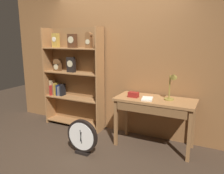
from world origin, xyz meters
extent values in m
plane|color=#3D2D21|center=(0.00, 0.00, 0.00)|extent=(10.00, 10.00, 0.00)
cube|color=brown|center=(0.00, 1.19, 1.30)|extent=(4.80, 0.05, 2.60)
cube|color=#9E6B3D|center=(-1.47, 0.98, 0.97)|extent=(0.02, 0.31, 1.95)
cube|color=#9E6B3D|center=(-0.25, 0.98, 0.97)|extent=(0.03, 0.31, 1.95)
cube|color=brown|center=(-0.86, 1.13, 0.97)|extent=(1.24, 0.01, 1.95)
cube|color=#9E6B3D|center=(-0.86, 0.98, 0.08)|extent=(1.19, 0.29, 0.02)
cube|color=#9E6B3D|center=(-0.86, 0.98, 0.58)|extent=(1.19, 0.29, 0.02)
cube|color=#9E6B3D|center=(-0.86, 0.98, 1.09)|extent=(1.19, 0.29, 0.02)
cube|color=#9E6B3D|center=(-0.86, 0.98, 1.56)|extent=(1.19, 0.29, 0.02)
cube|color=#B28C38|center=(-1.26, 1.00, 1.70)|extent=(0.12, 0.10, 0.27)
cylinder|color=silver|center=(-1.26, 0.94, 1.73)|extent=(0.09, 0.01, 0.09)
cube|color=brown|center=(-1.25, 0.99, 1.17)|extent=(0.16, 0.08, 0.14)
cylinder|color=brown|center=(-1.25, 0.99, 1.27)|extent=(0.16, 0.08, 0.16)
cylinder|color=#C6B78C|center=(-1.25, 0.95, 1.18)|extent=(0.11, 0.01, 0.11)
cube|color=#472816|center=(-0.85, 0.98, 1.70)|extent=(0.16, 0.10, 0.26)
cylinder|color=#C6B78C|center=(-0.85, 0.93, 1.72)|extent=(0.12, 0.01, 0.12)
cube|color=black|center=(-0.88, 0.96, 1.25)|extent=(0.17, 0.08, 0.29)
cylinder|color=#C6B78C|center=(-0.88, 0.92, 1.27)|extent=(0.13, 0.01, 0.13)
cube|color=brown|center=(-0.47, 0.96, 1.67)|extent=(0.12, 0.08, 0.20)
cylinder|color=brown|center=(-0.47, 0.96, 1.80)|extent=(0.12, 0.08, 0.12)
cylinder|color=#C6B78C|center=(-0.47, 0.92, 1.68)|extent=(0.09, 0.01, 0.09)
cube|color=tan|center=(-1.41, 0.98, 0.74)|extent=(0.04, 0.12, 0.30)
cube|color=maroon|center=(-1.38, 0.96, 0.70)|extent=(0.04, 0.17, 0.21)
cube|color=brown|center=(-1.34, 0.99, 0.70)|extent=(0.04, 0.15, 0.22)
cube|color=#B78C2D|center=(-1.30, 0.97, 0.72)|extent=(0.02, 0.14, 0.26)
cube|color=#19234C|center=(-1.25, 1.00, 0.70)|extent=(0.02, 0.15, 0.22)
cube|color=slate|center=(-1.20, 0.98, 0.69)|extent=(0.02, 0.15, 0.19)
cube|color=black|center=(-1.15, 1.00, 0.71)|extent=(0.04, 0.14, 0.24)
cube|color=#9E6B3D|center=(0.83, 0.83, 0.79)|extent=(1.25, 0.57, 0.04)
cube|color=olive|center=(0.25, 0.59, 0.39)|extent=(0.05, 0.05, 0.77)
cube|color=olive|center=(1.40, 0.59, 0.39)|extent=(0.05, 0.05, 0.77)
cube|color=olive|center=(0.25, 1.06, 0.39)|extent=(0.05, 0.05, 0.77)
cube|color=olive|center=(1.40, 1.06, 0.39)|extent=(0.05, 0.05, 0.77)
cube|color=brown|center=(0.83, 0.56, 0.70)|extent=(1.06, 0.03, 0.12)
cylinder|color=olive|center=(1.03, 0.86, 0.82)|extent=(0.15, 0.15, 0.02)
cylinder|color=olive|center=(1.03, 0.86, 1.01)|extent=(0.02, 0.02, 0.37)
cone|color=olive|center=(1.09, 0.81, 1.20)|extent=(0.12, 0.14, 0.13)
cube|color=maroon|center=(0.48, 0.77, 0.85)|extent=(0.16, 0.10, 0.08)
cube|color=silver|center=(0.73, 0.73, 0.82)|extent=(0.20, 0.25, 0.02)
cube|color=black|center=(-0.08, 0.11, 0.02)|extent=(0.23, 0.11, 0.04)
cylinder|color=black|center=(-0.08, 0.11, 0.29)|extent=(0.51, 0.06, 0.51)
cylinder|color=white|center=(-0.08, 0.07, 0.29)|extent=(0.44, 0.01, 0.44)
cube|color=black|center=(-0.08, 0.07, 0.29)|extent=(0.03, 0.01, 0.15)
cube|color=black|center=(-0.08, 0.07, 0.29)|extent=(0.03, 0.01, 0.21)
camera|label=1|loc=(1.71, -2.48, 1.73)|focal=35.39mm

